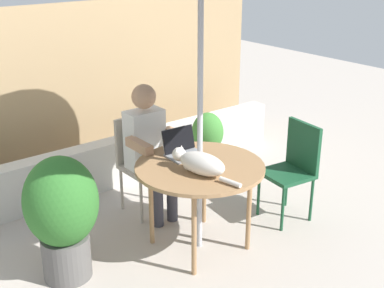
{
  "coord_description": "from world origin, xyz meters",
  "views": [
    {
      "loc": [
        -2.38,
        -2.91,
        2.41
      ],
      "look_at": [
        0.0,
        0.1,
        0.89
      ],
      "focal_mm": 48.34,
      "sensor_mm": 36.0,
      "label": 1
    }
  ],
  "objects_px": {
    "potted_plant_near_fence": "(207,141)",
    "potted_plant_by_chair": "(62,212)",
    "cat": "(200,163)",
    "laptop": "(182,147)",
    "person_seated": "(149,144)",
    "chair_occupied": "(140,156)",
    "patio_table": "(200,172)",
    "chair_empty": "(294,163)"
  },
  "relations": [
    {
      "from": "patio_table",
      "to": "laptop",
      "type": "distance_m",
      "value": 0.3
    },
    {
      "from": "laptop",
      "to": "cat",
      "type": "bearing_deg",
      "value": -107.9
    },
    {
      "from": "person_seated",
      "to": "laptop",
      "type": "height_order",
      "value": "person_seated"
    },
    {
      "from": "chair_empty",
      "to": "potted_plant_near_fence",
      "type": "height_order",
      "value": "chair_empty"
    },
    {
      "from": "patio_table",
      "to": "laptop",
      "type": "bearing_deg",
      "value": 84.17
    },
    {
      "from": "patio_table",
      "to": "chair_empty",
      "type": "relative_size",
      "value": 1.15
    },
    {
      "from": "person_seated",
      "to": "cat",
      "type": "relative_size",
      "value": 1.92
    },
    {
      "from": "potted_plant_near_fence",
      "to": "potted_plant_by_chair",
      "type": "distance_m",
      "value": 2.14
    },
    {
      "from": "person_seated",
      "to": "potted_plant_by_chair",
      "type": "bearing_deg",
      "value": -158.45
    },
    {
      "from": "laptop",
      "to": "person_seated",
      "type": "bearing_deg",
      "value": 93.5
    },
    {
      "from": "patio_table",
      "to": "potted_plant_by_chair",
      "type": "xyz_separation_m",
      "value": [
        -1.06,
        0.3,
        -0.13
      ]
    },
    {
      "from": "cat",
      "to": "potted_plant_by_chair",
      "type": "relative_size",
      "value": 0.66
    },
    {
      "from": "potted_plant_near_fence",
      "to": "potted_plant_by_chair",
      "type": "bearing_deg",
      "value": -159.98
    },
    {
      "from": "laptop",
      "to": "potted_plant_by_chair",
      "type": "bearing_deg",
      "value": 178.25
    },
    {
      "from": "cat",
      "to": "potted_plant_near_fence",
      "type": "xyz_separation_m",
      "value": [
        1.05,
        1.15,
        -0.42
      ]
    },
    {
      "from": "chair_empty",
      "to": "cat",
      "type": "height_order",
      "value": "cat"
    },
    {
      "from": "patio_table",
      "to": "laptop",
      "type": "xyz_separation_m",
      "value": [
        0.03,
        0.27,
        0.12
      ]
    },
    {
      "from": "cat",
      "to": "potted_plant_by_chair",
      "type": "distance_m",
      "value": 1.08
    },
    {
      "from": "chair_empty",
      "to": "person_seated",
      "type": "height_order",
      "value": "person_seated"
    },
    {
      "from": "patio_table",
      "to": "chair_empty",
      "type": "bearing_deg",
      "value": -7.13
    },
    {
      "from": "patio_table",
      "to": "chair_occupied",
      "type": "distance_m",
      "value": 0.89
    },
    {
      "from": "chair_occupied",
      "to": "potted_plant_near_fence",
      "type": "relative_size",
      "value": 1.25
    },
    {
      "from": "laptop",
      "to": "cat",
      "type": "distance_m",
      "value": 0.4
    },
    {
      "from": "chair_occupied",
      "to": "cat",
      "type": "bearing_deg",
      "value": -95.56
    },
    {
      "from": "laptop",
      "to": "patio_table",
      "type": "bearing_deg",
      "value": -95.83
    },
    {
      "from": "laptop",
      "to": "potted_plant_near_fence",
      "type": "height_order",
      "value": "laptop"
    },
    {
      "from": "chair_empty",
      "to": "potted_plant_near_fence",
      "type": "relative_size",
      "value": 1.25
    },
    {
      "from": "chair_empty",
      "to": "person_seated",
      "type": "bearing_deg",
      "value": 139.89
    },
    {
      "from": "person_seated",
      "to": "chair_occupied",
      "type": "bearing_deg",
      "value": 90.0
    },
    {
      "from": "chair_occupied",
      "to": "laptop",
      "type": "bearing_deg",
      "value": -87.41
    },
    {
      "from": "person_seated",
      "to": "potted_plant_by_chair",
      "type": "xyz_separation_m",
      "value": [
        -1.06,
        -0.42,
        -0.15
      ]
    },
    {
      "from": "cat",
      "to": "potted_plant_by_chair",
      "type": "bearing_deg",
      "value": 156.51
    },
    {
      "from": "patio_table",
      "to": "cat",
      "type": "relative_size",
      "value": 1.61
    },
    {
      "from": "chair_occupied",
      "to": "person_seated",
      "type": "distance_m",
      "value": 0.23
    },
    {
      "from": "person_seated",
      "to": "cat",
      "type": "height_order",
      "value": "person_seated"
    },
    {
      "from": "patio_table",
      "to": "potted_plant_near_fence",
      "type": "height_order",
      "value": "patio_table"
    },
    {
      "from": "patio_table",
      "to": "laptop",
      "type": "relative_size",
      "value": 3.35
    },
    {
      "from": "patio_table",
      "to": "chair_occupied",
      "type": "bearing_deg",
      "value": 90.0
    },
    {
      "from": "patio_table",
      "to": "cat",
      "type": "distance_m",
      "value": 0.21
    },
    {
      "from": "cat",
      "to": "potted_plant_by_chair",
      "type": "xyz_separation_m",
      "value": [
        -0.96,
        0.42,
        -0.27
      ]
    },
    {
      "from": "person_seated",
      "to": "potted_plant_near_fence",
      "type": "distance_m",
      "value": 1.05
    },
    {
      "from": "patio_table",
      "to": "potted_plant_by_chair",
      "type": "distance_m",
      "value": 1.11
    }
  ]
}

